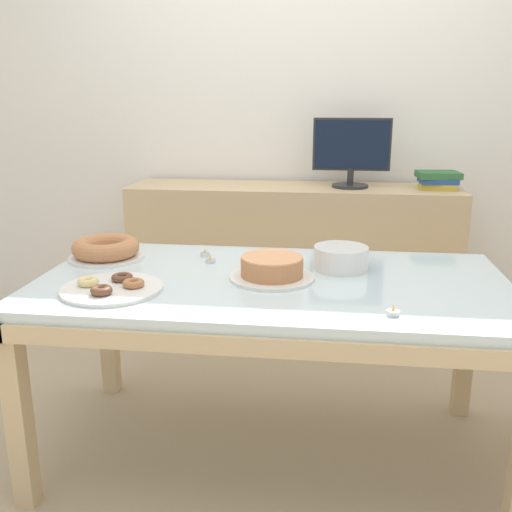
{
  "coord_description": "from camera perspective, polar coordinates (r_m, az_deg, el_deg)",
  "views": [
    {
      "loc": [
        0.19,
        -1.99,
        1.37
      ],
      "look_at": [
        -0.07,
        0.09,
        0.79
      ],
      "focal_mm": 40.0,
      "sensor_mm": 36.0,
      "label": 1
    }
  ],
  "objects": [
    {
      "name": "plate_stack",
      "position": [
        2.22,
        8.48,
        -0.19
      ],
      "size": [
        0.21,
        0.21,
        0.09
      ],
      "color": "white",
      "rests_on": "dining_table"
    },
    {
      "name": "ground_plane",
      "position": [
        2.42,
        1.46,
        -18.92
      ],
      "size": [
        12.0,
        12.0,
        0.0
      ],
      "primitive_type": "plane",
      "color": "tan"
    },
    {
      "name": "cake_golden_bundt",
      "position": [
        2.42,
        -14.78,
        0.68
      ],
      "size": [
        0.31,
        0.31,
        0.08
      ],
      "color": "white",
      "rests_on": "dining_table"
    },
    {
      "name": "sideboard",
      "position": [
        3.35,
        3.65,
        -0.55
      ],
      "size": [
        1.86,
        0.44,
        0.89
      ],
      "color": "#D1B284",
      "rests_on": "ground"
    },
    {
      "name": "pastry_platter",
      "position": [
        2.03,
        -14.23,
        -3.05
      ],
      "size": [
        0.35,
        0.35,
        0.04
      ],
      "color": "white",
      "rests_on": "dining_table"
    },
    {
      "name": "tealight_near_cakes",
      "position": [
        2.4,
        -5.13,
        0.21
      ],
      "size": [
        0.04,
        0.04,
        0.04
      ],
      "color": "silver",
      "rests_on": "dining_table"
    },
    {
      "name": "tealight_near_front",
      "position": [
        1.8,
        13.55,
        -5.49
      ],
      "size": [
        0.04,
        0.04,
        0.04
      ],
      "color": "silver",
      "rests_on": "dining_table"
    },
    {
      "name": "book_stack",
      "position": [
        3.29,
        17.72,
        7.26
      ],
      "size": [
        0.23,
        0.2,
        0.1
      ],
      "color": "#B29933",
      "rests_on": "sideboard"
    },
    {
      "name": "tealight_left_edge",
      "position": [
        2.3,
        -4.59,
        -0.42
      ],
      "size": [
        0.04,
        0.04,
        0.04
      ],
      "color": "silver",
      "rests_on": "dining_table"
    },
    {
      "name": "wall_back",
      "position": [
        3.51,
        4.22,
        14.38
      ],
      "size": [
        8.0,
        0.1,
        2.6
      ],
      "primitive_type": "cube",
      "color": "white",
      "rests_on": "ground"
    },
    {
      "name": "cake_chocolate_round",
      "position": [
        2.08,
        1.71,
        -1.29
      ],
      "size": [
        0.31,
        0.31,
        0.09
      ],
      "color": "white",
      "rests_on": "dining_table"
    },
    {
      "name": "tealight_right_edge",
      "position": [
        2.44,
        7.75,
        0.41
      ],
      "size": [
        0.04,
        0.04,
        0.04
      ],
      "color": "silver",
      "rests_on": "dining_table"
    },
    {
      "name": "tealight_centre",
      "position": [
        2.4,
        0.92,
        0.28
      ],
      "size": [
        0.04,
        0.04,
        0.04
      ],
      "color": "silver",
      "rests_on": "dining_table"
    },
    {
      "name": "dining_table",
      "position": [
        2.12,
        1.58,
        -4.42
      ],
      "size": [
        1.75,
        0.93,
        0.73
      ],
      "color": "silver",
      "rests_on": "ground"
    },
    {
      "name": "computer_monitor",
      "position": [
        3.22,
        9.52,
        10.12
      ],
      "size": [
        0.42,
        0.2,
        0.38
      ],
      "color": "#262628",
      "rests_on": "sideboard"
    }
  ]
}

